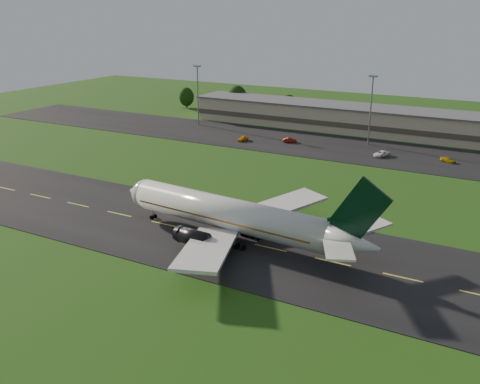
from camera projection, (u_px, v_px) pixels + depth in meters
The scene contains 11 objects.
ground at pixel (215, 236), 95.21m from camera, with size 360.00×360.00×0.00m, color #1E4611.
taxiway at pixel (215, 236), 95.19m from camera, with size 220.00×30.00×0.10m, color black.
apron at pixel (343, 148), 154.98m from camera, with size 260.00×30.00×0.10m, color black.
airliner at pixel (232, 215), 91.98m from camera, with size 51.29×42.06×15.57m.
terminal at pixel (387, 122), 170.88m from camera, with size 145.00×16.00×8.40m.
light_mast_west at pixel (198, 88), 182.41m from camera, with size 2.40×1.20×20.35m.
light_mast_centre at pixel (371, 102), 155.24m from camera, with size 2.40×1.20×20.35m.
service_vehicle_a at pixel (243, 138), 163.24m from camera, with size 1.74×4.33×1.47m, color orange.
service_vehicle_b at pixel (290, 140), 161.37m from camera, with size 1.46×4.19×1.38m, color #97150A.
service_vehicle_c at pixel (381, 154), 146.08m from camera, with size 2.41×5.22×1.45m, color white.
service_vehicle_d at pixel (448, 160), 140.49m from camera, with size 1.70×4.17×1.21m, color #BE9C0B.
Camera 1 is at (45.83, -74.68, 38.33)m, focal length 40.00 mm.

